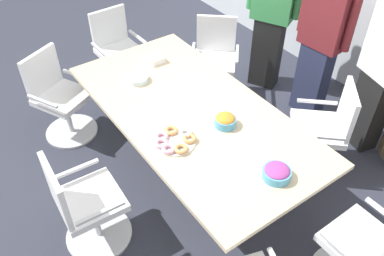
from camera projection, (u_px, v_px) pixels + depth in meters
ground_plane at (192, 171)px, 3.91m from camera, size 10.00×10.00×0.01m
conference_table at (192, 122)px, 3.49m from camera, size 2.40×1.20×0.75m
office_chair_0 at (85, 208)px, 3.07m from camera, size 0.57×0.57×0.91m
office_chair_2 at (366, 253)px, 2.78m from camera, size 0.54×0.54×0.91m
office_chair_3 at (322, 134)px, 3.70m from camera, size 0.76×0.76×0.91m
office_chair_4 at (214, 64)px, 4.58m from camera, size 0.76×0.76×0.91m
office_chair_5 at (119, 54)px, 4.72m from camera, size 0.56×0.56×0.91m
office_chair_6 at (60, 100)px, 4.07m from camera, size 0.72×0.72×0.91m
person_standing_0 at (272, 12)px, 4.39m from camera, size 0.58×0.39×1.78m
person_standing_1 at (322, 39)px, 4.03m from camera, size 0.61×0.26×1.71m
person_standing_2 at (384, 69)px, 3.63m from camera, size 0.61×0.33×1.70m
snack_bowl_candy_mix at (277, 172)px, 2.82m from camera, size 0.20×0.20×0.10m
snack_bowl_chips_orange at (225, 120)px, 3.23m from camera, size 0.18×0.18×0.11m
donut_platter at (175, 141)px, 3.10m from camera, size 0.32×0.32×0.04m
plate_stack at (138, 79)px, 3.71m from camera, size 0.20×0.20×0.05m
napkin_pile at (156, 59)px, 3.95m from camera, size 0.15×0.15×0.06m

